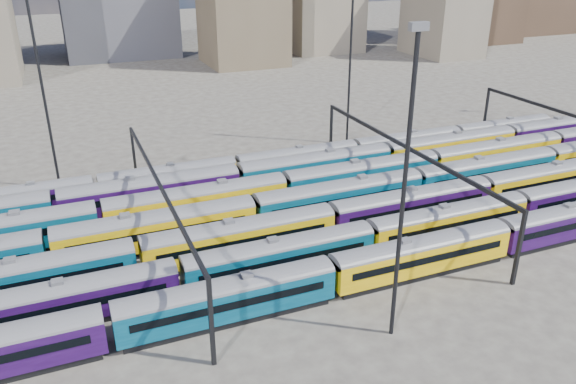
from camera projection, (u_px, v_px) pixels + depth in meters
name	position (u px, v px, depth m)	size (l,w,h in m)	color
ground	(329.00, 217.00, 68.18)	(500.00, 500.00, 0.00)	#3E3934
rake_0	(422.00, 252.00, 55.39)	(139.16, 2.91, 4.89)	black
rake_1	(519.00, 204.00, 65.51)	(119.55, 2.92, 4.90)	black
rake_2	(412.00, 202.00, 65.70)	(104.71, 3.07, 5.17)	black
rake_3	(254.00, 209.00, 63.69)	(130.68, 3.19, 5.37)	black
rake_4	(362.00, 173.00, 73.75)	(154.22, 3.22, 5.43)	black
rake_5	(386.00, 154.00, 80.32)	(132.70, 3.23, 5.46)	black
rake_6	(236.00, 166.00, 77.46)	(111.03, 2.71, 4.55)	black
gantry_1	(159.00, 191.00, 58.49)	(0.35, 40.35, 8.03)	black
gantry_2	(404.00, 154.00, 68.93)	(0.35, 40.35, 8.03)	black
mast_1	(42.00, 87.00, 70.74)	(1.40, 0.50, 25.60)	black
mast_2	(405.00, 182.00, 42.19)	(1.40, 0.50, 25.60)	black
mast_3	(350.00, 59.00, 88.10)	(1.40, 0.50, 25.60)	black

